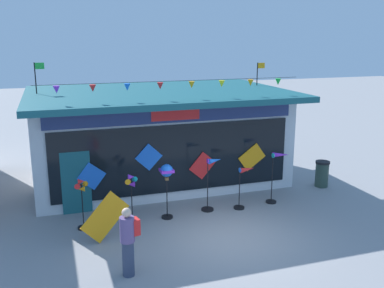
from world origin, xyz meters
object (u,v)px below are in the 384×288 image
at_px(wind_spinner_left, 132,191).
at_px(person_near_camera, 128,240).
at_px(wind_spinner_right, 244,182).
at_px(display_kite_on_ground, 105,217).
at_px(wind_spinner_center_right, 212,180).
at_px(kite_shop_building, 157,134).
at_px(trash_bin, 322,174).
at_px(wind_spinner_far_left, 82,198).
at_px(wind_spinner_center_left, 167,175).
at_px(wind_spinner_far_right, 277,169).

distance_m(wind_spinner_left, person_near_camera, 3.07).
distance_m(wind_spinner_left, wind_spinner_right, 3.63).
bearing_deg(display_kite_on_ground, wind_spinner_center_right, 18.03).
relative_size(kite_shop_building, trash_bin, 9.71).
xyz_separation_m(kite_shop_building, wind_spinner_left, (-1.71, -3.84, -0.80)).
distance_m(wind_spinner_center_right, person_near_camera, 4.47).
height_order(kite_shop_building, wind_spinner_left, kite_shop_building).
height_order(wind_spinner_far_left, person_near_camera, person_near_camera).
height_order(wind_spinner_far_left, wind_spinner_center_left, wind_spinner_center_left).
height_order(wind_spinner_right, wind_spinner_far_right, wind_spinner_far_right).
xyz_separation_m(wind_spinner_right, wind_spinner_far_right, (1.25, 0.14, 0.26)).
relative_size(wind_spinner_far_left, wind_spinner_center_left, 0.90).
distance_m(wind_spinner_center_right, trash_bin, 4.79).
relative_size(wind_spinner_left, wind_spinner_far_right, 0.87).
distance_m(person_near_camera, trash_bin, 8.84).
bearing_deg(display_kite_on_ground, wind_spinner_right, 11.95).
distance_m(wind_spinner_far_left, wind_spinner_center_left, 2.53).
relative_size(wind_spinner_far_left, display_kite_on_ground, 1.21).
height_order(wind_spinner_right, display_kite_on_ground, wind_spinner_right).
relative_size(kite_shop_building, person_near_camera, 5.58).
height_order(wind_spinner_far_right, person_near_camera, wind_spinner_far_right).
distance_m(wind_spinner_center_left, wind_spinner_center_right, 1.57).
height_order(wind_spinner_center_left, wind_spinner_far_right, wind_spinner_far_right).
bearing_deg(wind_spinner_far_right, wind_spinner_center_right, 179.08).
distance_m(wind_spinner_far_left, wind_spinner_left, 1.45).
height_order(wind_spinner_center_right, wind_spinner_far_right, wind_spinner_center_right).
relative_size(person_near_camera, trash_bin, 1.74).
relative_size(wind_spinner_far_left, trash_bin, 1.60).
relative_size(wind_spinner_center_right, display_kite_on_ground, 1.37).
xyz_separation_m(wind_spinner_right, display_kite_on_ground, (-4.55, -0.96, -0.20)).
xyz_separation_m(kite_shop_building, display_kite_on_ground, (-2.63, -4.88, -1.08)).
bearing_deg(person_near_camera, wind_spinner_far_left, -176.37).
xyz_separation_m(kite_shop_building, person_near_camera, (-2.34, -6.84, -0.88)).
relative_size(wind_spinner_right, trash_bin, 1.44).
xyz_separation_m(wind_spinner_far_left, wind_spinner_right, (5.07, 0.03, -0.08)).
relative_size(kite_shop_building, wind_spinner_right, 6.75).
bearing_deg(wind_spinner_right, wind_spinner_center_left, -179.85).
bearing_deg(kite_shop_building, display_kite_on_ground, -118.32).
distance_m(wind_spinner_far_left, display_kite_on_ground, 1.11).
xyz_separation_m(wind_spinner_center_right, wind_spinner_far_right, (2.30, -0.04, 0.13)).
distance_m(wind_spinner_center_right, wind_spinner_far_right, 2.31).
bearing_deg(display_kite_on_ground, kite_shop_building, 61.68).
distance_m(kite_shop_building, display_kite_on_ground, 5.65).
height_order(wind_spinner_center_left, wind_spinner_center_right, wind_spinner_center_right).
bearing_deg(display_kite_on_ground, wind_spinner_far_right, 10.75).
distance_m(wind_spinner_right, display_kite_on_ground, 4.66).
xyz_separation_m(kite_shop_building, wind_spinner_far_left, (-3.15, -3.94, -0.80)).
xyz_separation_m(wind_spinner_far_left, wind_spinner_left, (1.44, 0.10, -0.00)).
bearing_deg(trash_bin, kite_shop_building, 152.51).
bearing_deg(wind_spinner_center_left, wind_spinner_far_left, -179.54).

